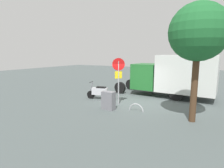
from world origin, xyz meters
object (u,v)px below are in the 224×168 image
object	(u,v)px
street_tree	(198,33)
utility_cabinet	(108,101)
stop_sign	(118,74)
box_truck_near	(173,74)
bike_rack_hoop	(136,111)
motorcycle	(100,92)

from	to	relation	value
street_tree	utility_cabinet	bearing A→B (deg)	4.85
stop_sign	utility_cabinet	bearing A→B (deg)	90.65
box_truck_near	street_tree	xyz separation A→B (m)	(-1.96, 4.61, 2.37)
box_truck_near	stop_sign	bearing A→B (deg)	59.50
box_truck_near	stop_sign	distance (m)	4.49
stop_sign	street_tree	xyz separation A→B (m)	(-4.37, 0.83, 2.11)
street_tree	utility_cabinet	size ratio (longest dim) A/B	5.18
box_truck_near	bike_rack_hoop	bearing A→B (deg)	80.46
box_truck_near	street_tree	size ratio (longest dim) A/B	1.35
motorcycle	utility_cabinet	bearing A→B (deg)	123.28
stop_sign	utility_cabinet	xyz separation A→B (m)	(-0.01, 1.20, -1.40)
box_truck_near	bike_rack_hoop	distance (m)	4.85
motorcycle	box_truck_near	bearing A→B (deg)	-154.39
motorcycle	stop_sign	distance (m)	2.29
stop_sign	street_tree	distance (m)	4.92
bike_rack_hoop	box_truck_near	bearing A→B (deg)	-101.51
motorcycle	utility_cabinet	xyz separation A→B (m)	(-1.76, 1.71, -0.01)
box_truck_near	motorcycle	size ratio (longest dim) A/B	4.02
street_tree	utility_cabinet	world-z (taller)	street_tree
motorcycle	bike_rack_hoop	bearing A→B (deg)	147.04
box_truck_near	street_tree	distance (m)	5.54
utility_cabinet	bike_rack_hoop	xyz separation A→B (m)	(-1.48, -0.50, -0.51)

